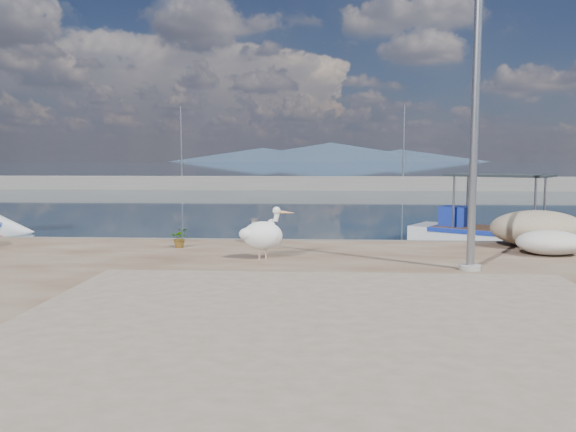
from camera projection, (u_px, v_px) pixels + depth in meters
The scene contains 11 objects.
ground at pixel (276, 303), 10.85m from camera, with size 1400.00×1400.00×0.00m, color #162635.
quay_patch at pixel (329, 323), 7.76m from camera, with size 9.00×7.00×0.01m, color gray.
breakwater at pixel (313, 183), 50.50m from camera, with size 120.00×2.20×7.50m.
mountains at pixel (326, 153), 655.01m from camera, with size 370.00×280.00×22.00m.
boat_right at pixel (495, 239), 18.03m from camera, with size 5.69×4.47×2.67m.
pelican at pixel (263, 234), 12.72m from camera, with size 1.25×0.77×1.19m.
lamp_post at pixel (475, 107), 11.22m from camera, with size 0.44×0.96×7.00m.
bollard_near at pixel (255, 229), 15.19m from camera, with size 0.22×0.22×0.68m.
potted_plant at pixel (180, 238), 14.40m from camera, with size 0.45×0.39×0.50m, color #33722D.
net_pile_c at pixel (538, 228), 14.54m from camera, with size 2.40×1.72×0.94m, color tan.
net_pile_d at pixel (550, 242), 13.30m from camera, with size 1.57×1.18×0.59m, color silver.
Camera 1 is at (0.91, -10.59, 2.76)m, focal length 35.00 mm.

